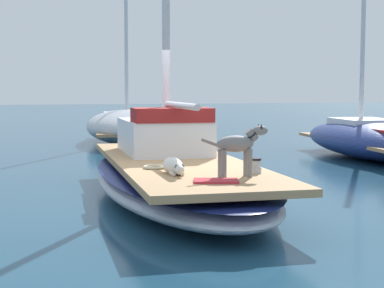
{
  "coord_description": "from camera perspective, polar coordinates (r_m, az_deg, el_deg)",
  "views": [
    {
      "loc": [
        -2.26,
        -10.01,
        1.85
      ],
      "look_at": [
        0.0,
        -1.0,
        1.01
      ],
      "focal_mm": 58.95,
      "sensor_mm": 36.0,
      "label": 1
    }
  ],
  "objects": [
    {
      "name": "moored_boat_far_astern",
      "position": [
        20.97,
        -5.79,
        1.66
      ],
      "size": [
        3.18,
        6.1,
        6.99
      ],
      "color": "#B2B7C1",
      "rests_on": "ground"
    },
    {
      "name": "dog_grey",
      "position": [
        8.33,
        4.22,
        -0.14
      ],
      "size": [
        0.94,
        0.25,
        0.7
      ],
      "color": "gray",
      "rests_on": "sailboat_main"
    },
    {
      "name": "cabin_house",
      "position": [
        11.39,
        -2.54,
        0.9
      ],
      "size": [
        1.42,
        2.23,
        0.84
      ],
      "color": "silver",
      "rests_on": "sailboat_main"
    },
    {
      "name": "moored_boat_starboard_side",
      "position": [
        17.14,
        15.89,
        0.51
      ],
      "size": [
        2.88,
        6.33,
        6.02
      ],
      "color": "navy",
      "rests_on": "ground"
    },
    {
      "name": "ground_plane",
      "position": [
        10.43,
        -1.34,
        -5.06
      ],
      "size": [
        120.0,
        120.0,
        0.0
      ],
      "primitive_type": "plane",
      "color": "navy"
    },
    {
      "name": "coiled_rope",
      "position": [
        9.25,
        -3.45,
        -2.09
      ],
      "size": [
        0.32,
        0.32,
        0.04
      ],
      "primitive_type": "torus",
      "color": "beige",
      "rests_on": "sailboat_main"
    },
    {
      "name": "deck_winch",
      "position": [
        8.77,
        5.78,
        -2.01
      ],
      "size": [
        0.16,
        0.16,
        0.21
      ],
      "color": "#B7B7BC",
      "rests_on": "sailboat_main"
    },
    {
      "name": "dog_white",
      "position": [
        8.67,
        -1.68,
        -2.02
      ],
      "size": [
        0.27,
        0.95,
        0.22
      ],
      "color": "silver",
      "rests_on": "sailboat_main"
    },
    {
      "name": "deck_towel",
      "position": [
        7.93,
        2.18,
        -3.35
      ],
      "size": [
        0.63,
        0.49,
        0.03
      ],
      "primitive_type": "cube",
      "rotation": [
        0.0,
        0.0,
        -0.25
      ],
      "color": "#C6333D",
      "rests_on": "sailboat_main"
    },
    {
      "name": "sailboat_main",
      "position": [
        10.38,
        -1.34,
        -3.23
      ],
      "size": [
        2.57,
        7.26,
        0.66
      ],
      "color": "#B2B7C1",
      "rests_on": "ground"
    }
  ]
}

